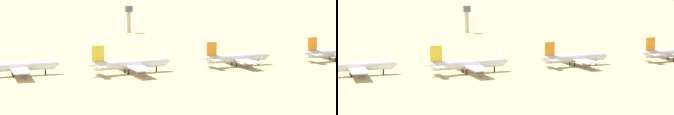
# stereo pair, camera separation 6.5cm
# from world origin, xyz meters

# --- Properties ---
(ground) EXTENTS (4000.00, 4000.00, 0.00)m
(ground) POSITION_xyz_m (0.00, 0.00, 0.00)
(ground) COLOR tan
(parked_jet_teal_2) EXTENTS (41.55, 34.95, 13.72)m
(parked_jet_teal_2) POSITION_xyz_m (-52.55, 12.25, 4.50)
(parked_jet_teal_2) COLOR white
(parked_jet_teal_2) RESTS_ON ground
(parked_jet_yellow_3) EXTENTS (42.35, 36.01, 14.00)m
(parked_jet_yellow_3) POSITION_xyz_m (-1.44, 4.28, 4.59)
(parked_jet_yellow_3) COLOR white
(parked_jet_yellow_3) RESTS_ON ground
(parked_jet_orange_4) EXTENTS (39.27, 33.35, 12.98)m
(parked_jet_orange_4) POSITION_xyz_m (54.57, 10.70, 4.25)
(parked_jet_orange_4) COLOR silver
(parked_jet_orange_4) RESTS_ON ground
(parked_jet_orange_5) EXTENTS (40.10, 33.95, 13.24)m
(parked_jet_orange_5) POSITION_xyz_m (111.01, 12.88, 4.34)
(parked_jet_orange_5) COLOR silver
(parked_jet_orange_5) RESTS_ON ground
(control_tower) EXTENTS (5.20, 5.20, 20.17)m
(control_tower) POSITION_xyz_m (35.95, 178.38, 12.17)
(control_tower) COLOR #C6B793
(control_tower) RESTS_ON ground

